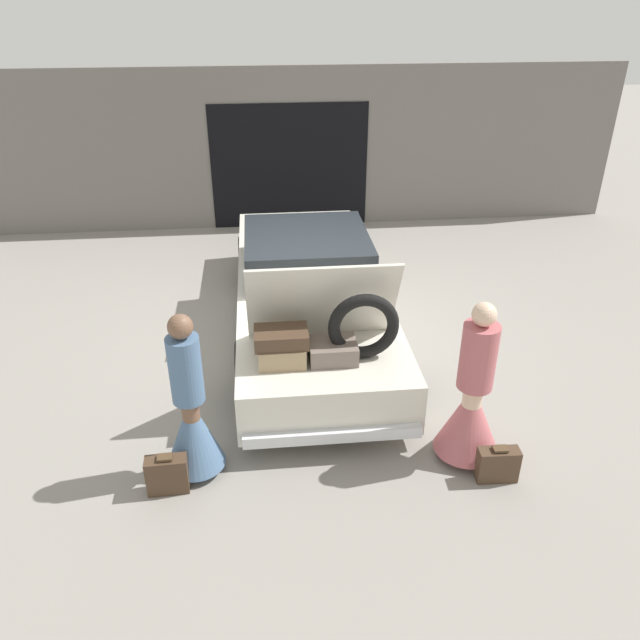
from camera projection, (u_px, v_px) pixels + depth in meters
name	position (u px, v px, depth m)	size (l,w,h in m)	color
ground_plane	(309.00, 328.00, 8.27)	(40.00, 40.00, 0.00)	gray
garage_wall_back	(289.00, 150.00, 11.10)	(12.00, 0.14, 2.80)	slate
car	(309.00, 290.00, 7.99)	(1.83, 5.17, 1.70)	silver
person_left	(191.00, 418.00, 5.61)	(0.55, 0.55, 1.65)	brown
person_right	(471.00, 405.00, 5.79)	(0.62, 0.62, 1.66)	beige
suitcase_beside_left_person	(167.00, 474.00, 5.56)	(0.37, 0.17, 0.39)	#473323
suitcase_beside_right_person	(497.00, 464.00, 5.70)	(0.38, 0.17, 0.37)	#473323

